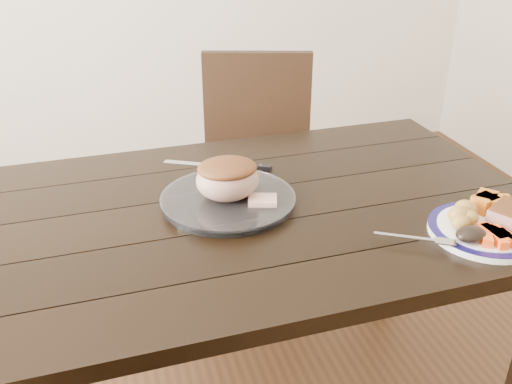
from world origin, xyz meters
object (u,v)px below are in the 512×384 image
object	(u,v)px
carving_knife	(237,166)
serving_platter	(228,201)
dining_table	(224,242)
chair_far	(257,163)
dinner_plate	(484,231)
fork	(421,239)
pork_slice	(509,216)
roast_joint	(228,180)

from	to	relation	value
carving_knife	serving_platter	bearing A→B (deg)	-83.70
dining_table	carving_knife	world-z (taller)	carving_knife
chair_far	dinner_plate	bearing A→B (deg)	120.86
fork	pork_slice	bearing A→B (deg)	30.68
chair_far	fork	distance (m)	1.05
carving_knife	roast_joint	bearing A→B (deg)	-83.70
dining_table	chair_far	xyz separation A→B (m)	(0.30, 0.73, -0.13)
serving_platter	carving_knife	size ratio (longest dim) A/B	1.13
chair_far	fork	size ratio (longest dim) A/B	5.71
pork_slice	fork	size ratio (longest dim) A/B	0.57
dinner_plate	serving_platter	world-z (taller)	serving_platter
serving_platter	roast_joint	xyz separation A→B (m)	(0.00, -0.00, 0.06)
chair_far	roast_joint	world-z (taller)	chair_far
serving_platter	pork_slice	world-z (taller)	pork_slice
serving_platter	dining_table	bearing A→B (deg)	-124.25
chair_far	serving_platter	distance (m)	0.79
dining_table	roast_joint	bearing A→B (deg)	55.75
chair_far	carving_knife	size ratio (longest dim) A/B	3.16
dinner_plate	pork_slice	world-z (taller)	pork_slice
dining_table	roast_joint	xyz separation A→B (m)	(0.02, 0.03, 0.16)
chair_far	pork_slice	size ratio (longest dim) A/B	10.11
dining_table	serving_platter	world-z (taller)	serving_platter
fork	carving_knife	world-z (taller)	fork
chair_far	fork	world-z (taller)	chair_far
dining_table	pork_slice	size ratio (longest dim) A/B	17.59
dining_table	dinner_plate	distance (m)	0.63
chair_far	pork_slice	world-z (taller)	chair_far
chair_far	pork_slice	xyz separation A→B (m)	(0.31, -1.02, 0.27)
dining_table	serving_platter	xyz separation A→B (m)	(0.02, 0.03, 0.10)
pork_slice	dinner_plate	bearing A→B (deg)	175.24
dining_table	dinner_plate	bearing A→B (deg)	-26.60
pork_slice	fork	xyz separation A→B (m)	(-0.23, -0.00, -0.02)
serving_platter	pork_slice	bearing A→B (deg)	-27.88
pork_slice	carving_knife	size ratio (longest dim) A/B	0.31
chair_far	fork	bearing A→B (deg)	111.36
dinner_plate	fork	world-z (taller)	fork
pork_slice	roast_joint	bearing A→B (deg)	152.12
dinner_plate	roast_joint	distance (m)	0.62
dinner_plate	serving_platter	xyz separation A→B (m)	(-0.54, 0.31, 0.00)
pork_slice	fork	world-z (taller)	pork_slice
dinner_plate	pork_slice	bearing A→B (deg)	-4.76
dining_table	chair_far	distance (m)	0.81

